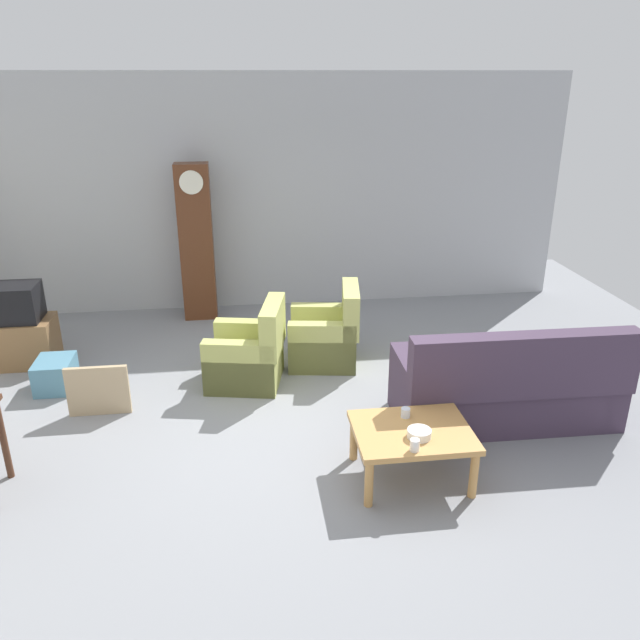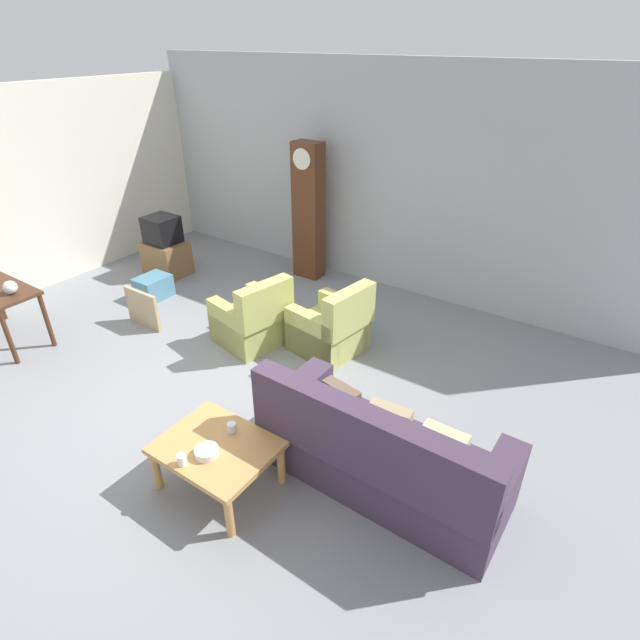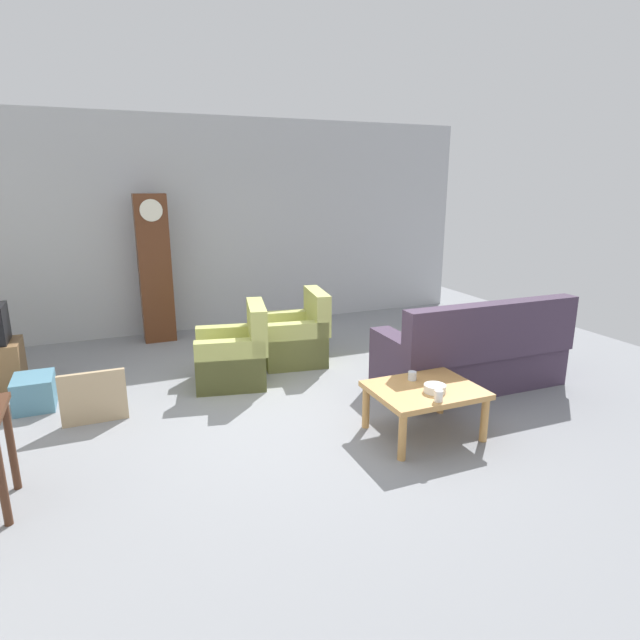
{
  "view_description": "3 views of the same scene",
  "coord_description": "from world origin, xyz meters",
  "px_view_note": "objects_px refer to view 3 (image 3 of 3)",
  "views": [
    {
      "loc": [
        -0.45,
        -5.17,
        3.18
      ],
      "look_at": [
        0.36,
        0.9,
        0.75
      ],
      "focal_mm": 35.2,
      "sensor_mm": 36.0,
      "label": 1
    },
    {
      "loc": [
        3.34,
        -2.92,
        3.44
      ],
      "look_at": [
        0.71,
        0.94,
        0.75
      ],
      "focal_mm": 27.94,
      "sensor_mm": 36.0,
      "label": 2
    },
    {
      "loc": [
        -1.68,
        -4.55,
        2.26
      ],
      "look_at": [
        0.68,
        1.08,
        0.63
      ],
      "focal_mm": 29.26,
      "sensor_mm": 36.0,
      "label": 3
    }
  ],
  "objects_px": {
    "armchair_olive_far": "(297,339)",
    "cup_white_porcelain": "(439,396)",
    "coffee_table_wood": "(425,394)",
    "cup_blue_rimmed": "(412,376)",
    "grandfather_clock": "(155,269)",
    "storage_box_blue": "(34,392)",
    "armchair_olive_near": "(234,357)",
    "couch_floral": "(472,357)",
    "bowl_white_stacked": "(435,388)",
    "framed_picture_leaning": "(94,398)"
  },
  "relations": [
    {
      "from": "armchair_olive_far",
      "to": "cup_white_porcelain",
      "type": "distance_m",
      "value": 2.67
    },
    {
      "from": "couch_floral",
      "to": "storage_box_blue",
      "type": "bearing_deg",
      "value": 164.05
    },
    {
      "from": "couch_floral",
      "to": "bowl_white_stacked",
      "type": "height_order",
      "value": "couch_floral"
    },
    {
      "from": "storage_box_blue",
      "to": "coffee_table_wood",
      "type": "bearing_deg",
      "value": -31.47
    },
    {
      "from": "framed_picture_leaning",
      "to": "cup_blue_rimmed",
      "type": "xyz_separation_m",
      "value": [
        2.77,
        -1.22,
        0.24
      ]
    },
    {
      "from": "framed_picture_leaning",
      "to": "armchair_olive_near",
      "type": "bearing_deg",
      "value": 18.85
    },
    {
      "from": "cup_white_porcelain",
      "to": "cup_blue_rimmed",
      "type": "height_order",
      "value": "cup_white_porcelain"
    },
    {
      "from": "bowl_white_stacked",
      "to": "cup_white_porcelain",
      "type": "bearing_deg",
      "value": -116.05
    },
    {
      "from": "grandfather_clock",
      "to": "armchair_olive_far",
      "type": "bearing_deg",
      "value": -47.58
    },
    {
      "from": "armchair_olive_near",
      "to": "coffee_table_wood",
      "type": "xyz_separation_m",
      "value": [
        1.29,
        -1.93,
        0.09
      ]
    },
    {
      "from": "armchair_olive_far",
      "to": "cup_white_porcelain",
      "type": "xyz_separation_m",
      "value": [
        0.3,
        -2.64,
        0.2
      ]
    },
    {
      "from": "grandfather_clock",
      "to": "cup_blue_rimmed",
      "type": "relative_size",
      "value": 25.64
    },
    {
      "from": "storage_box_blue",
      "to": "bowl_white_stacked",
      "type": "relative_size",
      "value": 2.44
    },
    {
      "from": "framed_picture_leaning",
      "to": "bowl_white_stacked",
      "type": "height_order",
      "value": "bowl_white_stacked"
    },
    {
      "from": "grandfather_clock",
      "to": "storage_box_blue",
      "type": "xyz_separation_m",
      "value": [
        -1.46,
        -1.95,
        -0.89
      ]
    },
    {
      "from": "armchair_olive_near",
      "to": "armchair_olive_far",
      "type": "xyz_separation_m",
      "value": [
        0.91,
        0.4,
        0.0
      ]
    },
    {
      "from": "coffee_table_wood",
      "to": "cup_blue_rimmed",
      "type": "distance_m",
      "value": 0.23
    },
    {
      "from": "armchair_olive_near",
      "to": "armchair_olive_far",
      "type": "bearing_deg",
      "value": 23.93
    },
    {
      "from": "armchair_olive_near",
      "to": "framed_picture_leaning",
      "type": "height_order",
      "value": "armchair_olive_near"
    },
    {
      "from": "storage_box_blue",
      "to": "cup_white_porcelain",
      "type": "height_order",
      "value": "cup_white_porcelain"
    },
    {
      "from": "cup_white_porcelain",
      "to": "framed_picture_leaning",
      "type": "bearing_deg",
      "value": 147.55
    },
    {
      "from": "couch_floral",
      "to": "cup_blue_rimmed",
      "type": "xyz_separation_m",
      "value": [
        -1.16,
        -0.56,
        0.15
      ]
    },
    {
      "from": "armchair_olive_far",
      "to": "grandfather_clock",
      "type": "xyz_separation_m",
      "value": [
        -1.52,
        1.67,
        0.75
      ]
    },
    {
      "from": "framed_picture_leaning",
      "to": "storage_box_blue",
      "type": "relative_size",
      "value": 1.26
    },
    {
      "from": "armchair_olive_near",
      "to": "storage_box_blue",
      "type": "distance_m",
      "value": 2.08
    },
    {
      "from": "armchair_olive_near",
      "to": "storage_box_blue",
      "type": "bearing_deg",
      "value": 176.72
    },
    {
      "from": "coffee_table_wood",
      "to": "storage_box_blue",
      "type": "height_order",
      "value": "coffee_table_wood"
    },
    {
      "from": "armchair_olive_far",
      "to": "cup_white_porcelain",
      "type": "bearing_deg",
      "value": -83.42
    },
    {
      "from": "couch_floral",
      "to": "grandfather_clock",
      "type": "xyz_separation_m",
      "value": [
        -3.05,
        3.24,
        0.7
      ]
    },
    {
      "from": "couch_floral",
      "to": "armchair_olive_far",
      "type": "bearing_deg",
      "value": 134.07
    },
    {
      "from": "armchair_olive_near",
      "to": "bowl_white_stacked",
      "type": "height_order",
      "value": "armchair_olive_near"
    },
    {
      "from": "couch_floral",
      "to": "grandfather_clock",
      "type": "distance_m",
      "value": 4.5
    },
    {
      "from": "storage_box_blue",
      "to": "bowl_white_stacked",
      "type": "height_order",
      "value": "bowl_white_stacked"
    },
    {
      "from": "bowl_white_stacked",
      "to": "framed_picture_leaning",
      "type": "bearing_deg",
      "value": 151.13
    },
    {
      "from": "coffee_table_wood",
      "to": "bowl_white_stacked",
      "type": "relative_size",
      "value": 4.93
    },
    {
      "from": "armchair_olive_far",
      "to": "grandfather_clock",
      "type": "relative_size",
      "value": 0.44
    },
    {
      "from": "coffee_table_wood",
      "to": "storage_box_blue",
      "type": "xyz_separation_m",
      "value": [
        -3.35,
        2.05,
        -0.23
      ]
    },
    {
      "from": "armchair_olive_far",
      "to": "bowl_white_stacked",
      "type": "relative_size",
      "value": 4.73
    },
    {
      "from": "couch_floral",
      "to": "armchair_olive_near",
      "type": "height_order",
      "value": "couch_floral"
    },
    {
      "from": "armchair_olive_near",
      "to": "framed_picture_leaning",
      "type": "distance_m",
      "value": 1.58
    },
    {
      "from": "framed_picture_leaning",
      "to": "cup_white_porcelain",
      "type": "bearing_deg",
      "value": -32.45
    },
    {
      "from": "cup_white_porcelain",
      "to": "cup_blue_rimmed",
      "type": "relative_size",
      "value": 1.19
    },
    {
      "from": "couch_floral",
      "to": "armchair_olive_far",
      "type": "xyz_separation_m",
      "value": [
        -1.52,
        1.57,
        -0.05
      ]
    },
    {
      "from": "couch_floral",
      "to": "bowl_white_stacked",
      "type": "xyz_separation_m",
      "value": [
        -1.13,
        -0.89,
        0.14
      ]
    },
    {
      "from": "storage_box_blue",
      "to": "bowl_white_stacked",
      "type": "bearing_deg",
      "value": -32.8
    },
    {
      "from": "coffee_table_wood",
      "to": "cup_blue_rimmed",
      "type": "bearing_deg",
      "value": 92.06
    },
    {
      "from": "coffee_table_wood",
      "to": "grandfather_clock",
      "type": "relative_size",
      "value": 0.46
    },
    {
      "from": "armchair_olive_near",
      "to": "bowl_white_stacked",
      "type": "bearing_deg",
      "value": -57.59
    },
    {
      "from": "storage_box_blue",
      "to": "cup_blue_rimmed",
      "type": "relative_size",
      "value": 5.8
    },
    {
      "from": "grandfather_clock",
      "to": "storage_box_blue",
      "type": "height_order",
      "value": "grandfather_clock"
    }
  ]
}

